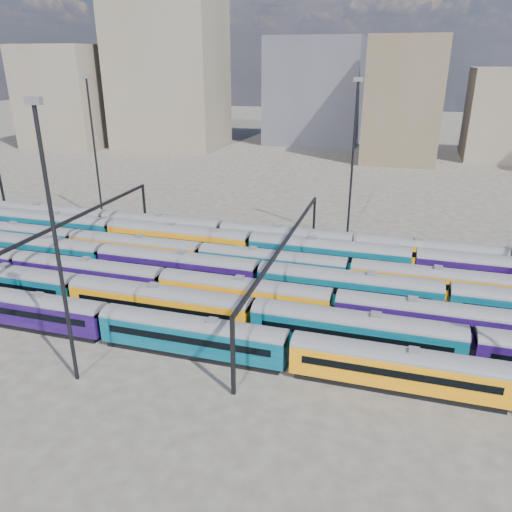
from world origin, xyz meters
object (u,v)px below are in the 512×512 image
(rake_2, at_px, (88,272))
(rake_1, at_px, (159,301))
(mast_2, at_px, (55,240))
(rake_0, at_px, (192,332))

(rake_2, bearing_deg, rake_1, -21.60)
(rake_2, xyz_separation_m, mast_2, (9.85, -17.00, 11.25))
(rake_0, xyz_separation_m, rake_2, (-18.78, 10.00, 0.13))
(rake_1, bearing_deg, rake_0, -39.08)
(rake_0, xyz_separation_m, mast_2, (-8.93, -7.00, 11.38))
(rake_2, bearing_deg, rake_0, -28.03)
(rake_1, height_order, mast_2, mast_2)
(rake_1, bearing_deg, rake_2, 158.40)
(rake_1, distance_m, mast_2, 16.61)
(rake_0, bearing_deg, rake_2, 151.97)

